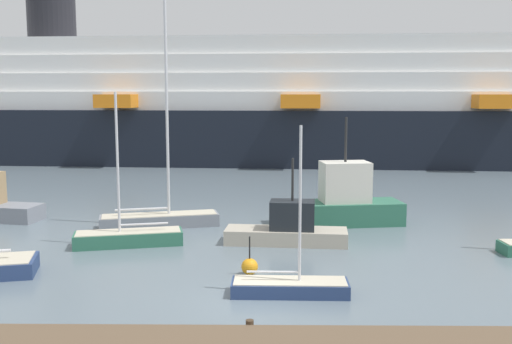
% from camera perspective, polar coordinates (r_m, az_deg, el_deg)
% --- Properties ---
extents(ground_plane, '(600.00, 600.00, 0.00)m').
position_cam_1_polar(ground_plane, '(21.02, -0.42, -12.67)').
color(ground_plane, slate).
extents(sailboat_0, '(6.63, 2.95, 12.60)m').
position_cam_1_polar(sailboat_0, '(32.65, -9.40, -4.25)').
color(sailboat_0, gray).
rests_on(sailboat_0, ground_plane).
extents(sailboat_3, '(5.34, 2.50, 7.40)m').
position_cam_1_polar(sailboat_3, '(29.05, -12.38, -6.21)').
color(sailboat_3, '#2D6B51').
rests_on(sailboat_3, ground_plane).
extents(sailboat_4, '(4.31, 1.37, 6.21)m').
position_cam_1_polar(sailboat_4, '(21.73, 3.36, -11.07)').
color(sailboat_4, navy).
rests_on(sailboat_4, ground_plane).
extents(fishing_boat_0, '(7.37, 3.29, 6.03)m').
position_cam_1_polar(fishing_boat_0, '(33.09, 8.28, -2.98)').
color(fishing_boat_0, '#2D6B51').
rests_on(fishing_boat_0, ground_plane).
extents(fishing_boat_1, '(6.09, 2.27, 4.22)m').
position_cam_1_polar(fishing_boat_1, '(28.66, 3.18, -5.57)').
color(fishing_boat_1, '#BCB29E').
rests_on(fishing_boat_1, ground_plane).
extents(channel_buoy_1, '(0.68, 0.68, 1.60)m').
position_cam_1_polar(channel_buoy_1, '(23.91, -0.63, -9.24)').
color(channel_buoy_1, orange).
rests_on(channel_buoy_1, ground_plane).
extents(cruise_ship, '(103.77, 22.08, 18.23)m').
position_cam_1_polar(cruise_ship, '(64.26, -3.80, 6.37)').
color(cruise_ship, black).
rests_on(cruise_ship, ground_plane).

